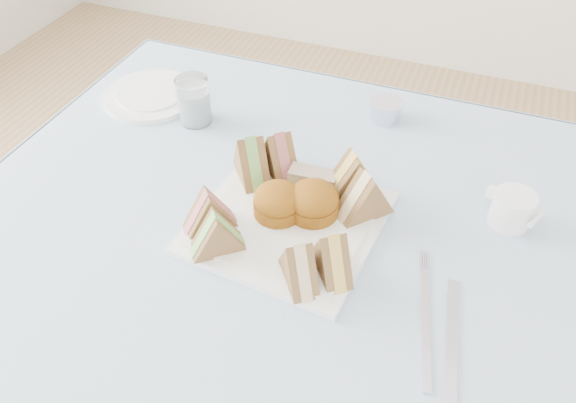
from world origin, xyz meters
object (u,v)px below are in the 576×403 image
(table, at_px, (269,380))
(creamer_jug, at_px, (512,209))
(serving_plate, at_px, (288,222))
(water_glass, at_px, (194,100))

(table, relative_size, creamer_jug, 14.32)
(serving_plate, relative_size, creamer_jug, 4.26)
(table, bearing_deg, serving_plate, 74.61)
(table, bearing_deg, creamer_jug, 29.70)
(serving_plate, distance_m, creamer_jug, 0.34)
(serving_plate, bearing_deg, water_glass, 148.15)
(table, xyz_separation_m, creamer_jug, (0.33, 0.19, 0.40))
(serving_plate, distance_m, water_glass, 0.33)
(serving_plate, height_order, creamer_jug, creamer_jug)
(table, height_order, serving_plate, serving_plate)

